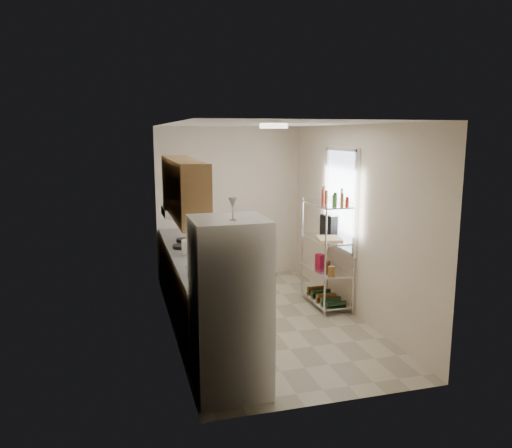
{
  "coord_description": "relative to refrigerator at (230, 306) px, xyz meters",
  "views": [
    {
      "loc": [
        -1.85,
        -6.14,
        2.48
      ],
      "look_at": [
        -0.07,
        0.25,
        1.28
      ],
      "focal_mm": 35.0,
      "sensor_mm": 36.0,
      "label": 1
    }
  ],
  "objects": [
    {
      "name": "room",
      "position": [
        0.87,
        1.69,
        0.45
      ],
      "size": [
        2.52,
        4.42,
        2.62
      ],
      "color": "beige",
      "rests_on": "ground"
    },
    {
      "name": "window",
      "position": [
        2.1,
        2.04,
        0.7
      ],
      "size": [
        0.06,
        1.0,
        1.46
      ],
      "primitive_type": "cube",
      "color": "white",
      "rests_on": "room"
    },
    {
      "name": "frying_pan_large",
      "position": [
        -0.15,
        2.37,
        0.07
      ],
      "size": [
        0.33,
        0.33,
        0.05
      ],
      "primitive_type": "cylinder",
      "rotation": [
        0.0,
        0.0,
        0.3
      ],
      "color": "black",
      "rests_on": "counter_run"
    },
    {
      "name": "range_hood",
      "position": [
        -0.13,
        2.59,
        0.54
      ],
      "size": [
        0.5,
        0.6,
        0.12
      ],
      "primitive_type": "cube",
      "color": "#B7BABC",
      "rests_on": "room"
    },
    {
      "name": "upper_cabinets",
      "position": [
        -0.18,
        1.79,
        0.96
      ],
      "size": [
        0.33,
        2.2,
        0.72
      ],
      "primitive_type": "cube",
      "color": "#9F7344",
      "rests_on": "room"
    },
    {
      "name": "rice_cooker",
      "position": [
        -0.08,
        1.98,
        0.14
      ],
      "size": [
        0.24,
        0.24,
        0.19
      ],
      "primitive_type": "cylinder",
      "color": "white",
      "rests_on": "counter_run"
    },
    {
      "name": "counter_run",
      "position": [
        -0.05,
        2.12,
        -0.4
      ],
      "size": [
        0.63,
        3.51,
        0.9
      ],
      "color": "#9F7344",
      "rests_on": "ground"
    },
    {
      "name": "storage_bag",
      "position": [
        1.88,
        2.25,
        -0.22
      ],
      "size": [
        0.12,
        0.15,
        0.15
      ],
      "primitive_type": "cube",
      "rotation": [
        0.0,
        0.0,
        0.23
      ],
      "color": "#B81635",
      "rests_on": "bakers_rack"
    },
    {
      "name": "espresso_machine",
      "position": [
        2.02,
        2.23,
        0.31
      ],
      "size": [
        0.24,
        0.3,
        0.31
      ],
      "primitive_type": "cube",
      "rotation": [
        0.0,
        0.0,
        0.26
      ],
      "color": "black",
      "rests_on": "bakers_rack"
    },
    {
      "name": "frying_pan_small",
      "position": [
        -0.06,
        2.78,
        0.07
      ],
      "size": [
        0.26,
        0.26,
        0.05
      ],
      "primitive_type": "cylinder",
      "rotation": [
        0.0,
        0.0,
        0.08
      ],
      "color": "black",
      "rests_on": "counter_run"
    },
    {
      "name": "cutting_board",
      "position": [
        1.86,
        1.88,
        0.17
      ],
      "size": [
        0.39,
        0.46,
        0.03
      ],
      "primitive_type": "cube",
      "rotation": [
        0.0,
        0.0,
        -0.21
      ],
      "color": "tan",
      "rests_on": "bakers_rack"
    },
    {
      "name": "wine_glass_a",
      "position": [
        0.01,
        -0.12,
        0.96
      ],
      "size": [
        0.07,
        0.07,
        0.21
      ],
      "primitive_type": null,
      "color": "silver",
      "rests_on": "refrigerator"
    },
    {
      "name": "bakers_rack",
      "position": [
        1.88,
        1.98,
        0.25
      ],
      "size": [
        0.45,
        0.9,
        1.73
      ],
      "color": "silver",
      "rests_on": "ground"
    },
    {
      "name": "refrigerator",
      "position": [
        0.0,
        0.0,
        0.0
      ],
      "size": [
        0.7,
        0.7,
        1.71
      ],
      "primitive_type": "cube",
      "color": "white",
      "rests_on": "ground"
    },
    {
      "name": "ceiling_dome",
      "position": [
        0.87,
        1.39,
        1.72
      ],
      "size": [
        0.34,
        0.34,
        0.05
      ],
      "primitive_type": "cylinder",
      "color": "white",
      "rests_on": "room"
    },
    {
      "name": "wine_glass_b",
      "position": [
        0.01,
        -0.11,
        0.95
      ],
      "size": [
        0.07,
        0.07,
        0.2
      ],
      "primitive_type": null,
      "color": "silver",
      "rests_on": "refrigerator"
    }
  ]
}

